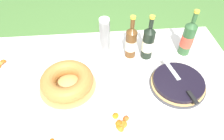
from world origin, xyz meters
name	(u,v)px	position (x,y,z in m)	size (l,w,h in m)	color
ground_plane	(105,133)	(0.00, 0.00, 0.00)	(16.00, 16.00, 0.00)	#4C7A38
garden_table	(103,89)	(0.00, 0.00, 0.64)	(1.81, 1.08, 0.69)	#A87A47
tablecloth	(102,85)	(0.00, 0.00, 0.68)	(1.82, 1.09, 0.10)	white
berry_tart	(178,83)	(0.46, -0.06, 0.72)	(0.34, 0.34, 0.06)	#38383D
serving_knife	(182,83)	(0.47, -0.09, 0.76)	(0.11, 0.37, 0.01)	silver
bundt_cake	(67,80)	(-0.21, 0.00, 0.74)	(0.35, 0.35, 0.10)	tan
cup_stack	(105,36)	(0.04, 0.32, 0.83)	(0.07, 0.07, 0.27)	white
cider_bottle_green	(188,38)	(0.61, 0.24, 0.82)	(0.08, 0.08, 0.34)	#2D562D
cider_bottle_amber	(131,42)	(0.22, 0.25, 0.82)	(0.08, 0.08, 0.32)	brown
juice_bottle_red	(148,43)	(0.33, 0.23, 0.82)	(0.08, 0.08, 0.33)	black
snack_plate_right	(122,124)	(0.09, -0.30, 0.71)	(0.23, 0.23, 0.05)	white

